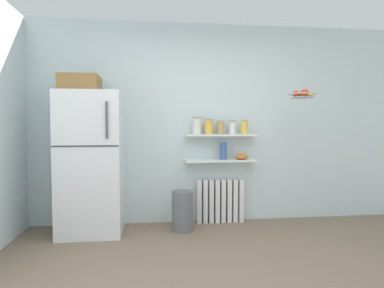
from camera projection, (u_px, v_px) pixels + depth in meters
ground_plane at (227, 267)px, 3.02m from camera, size 7.04×7.04×0.00m
back_wall at (202, 123)px, 4.49m from camera, size 7.04×0.10×2.60m
refrigerator at (91, 159)px, 3.97m from camera, size 0.72×0.70×1.85m
radiator at (220, 201)px, 4.44m from camera, size 0.61×0.12×0.56m
wall_shelf_lower at (221, 161)px, 4.39m from camera, size 0.92×0.22×0.02m
wall_shelf_upper at (221, 135)px, 4.37m from camera, size 0.92×0.22×0.02m
storage_jar_0 at (197, 126)px, 4.32m from camera, size 0.11×0.11×0.22m
storage_jar_1 at (209, 127)px, 4.34m from camera, size 0.10×0.10×0.19m
storage_jar_2 at (221, 127)px, 4.36m from camera, size 0.10×0.10×0.18m
storage_jar_3 at (233, 128)px, 4.38m from camera, size 0.09×0.09×0.18m
storage_jar_4 at (244, 127)px, 4.40m from camera, size 0.09×0.09×0.19m
vase at (223, 151)px, 4.38m from camera, size 0.09×0.09×0.23m
shelf_bowl at (242, 156)px, 4.42m from camera, size 0.17×0.17×0.08m
trash_bin at (182, 211)px, 4.08m from camera, size 0.26×0.26×0.48m
hanging_fruit_basket at (302, 94)px, 4.03m from camera, size 0.33×0.33×0.10m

